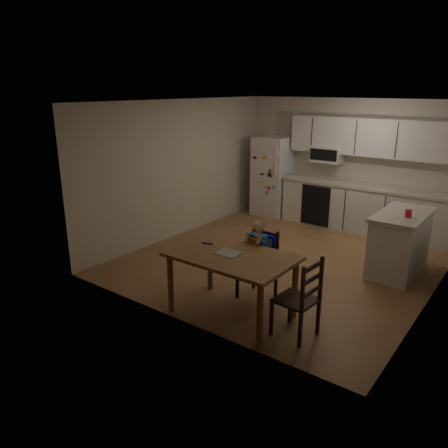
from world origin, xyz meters
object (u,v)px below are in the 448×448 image
chair_booster (259,251)px  chair_side (304,294)px  red_cup (408,213)px  refrigerator (273,176)px  dining_table (232,263)px  kitchen_island (400,243)px

chair_booster → chair_side: chair_booster is taller
red_cup → chair_side: bearing=-100.4°
refrigerator → dining_table: (1.91, -4.15, -0.16)m
dining_table → chair_booster: bearing=89.8°
dining_table → chair_side: chair_side is taller
kitchen_island → red_cup: size_ratio=11.22×
red_cup → chair_side: red_cup is taller
chair_booster → chair_side: size_ratio=1.14×
refrigerator → dining_table: refrigerator is taller
refrigerator → chair_side: bearing=-55.2°
refrigerator → dining_table: 4.57m
kitchen_island → dining_table: 2.86m
dining_table → chair_side: 0.96m
refrigerator → kitchen_island: refrigerator is taller
chair_side → refrigerator: bearing=-140.4°
kitchen_island → red_cup: (0.11, -0.18, 0.52)m
kitchen_island → red_cup: red_cup is taller
red_cup → chair_side: 2.42m
red_cup → refrigerator: bearing=151.6°
kitchen_island → chair_side: bearing=-97.1°
refrigerator → chair_booster: 4.03m
refrigerator → kitchen_island: size_ratio=1.34×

